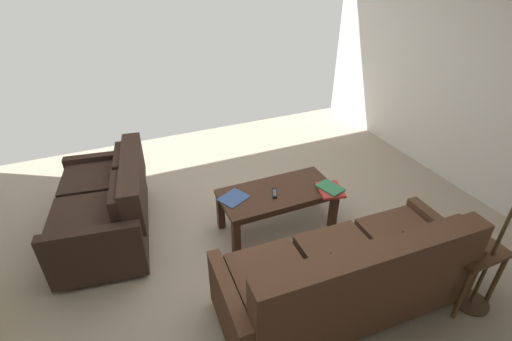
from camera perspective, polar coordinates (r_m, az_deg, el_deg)
name	(u,v)px	position (r m, az deg, el deg)	size (l,w,h in m)	color
ground_plane	(246,248)	(3.73, -1.55, -11.86)	(5.73, 5.55, 0.01)	tan
wall_left	(495,76)	(4.75, 33.08, 12.21)	(0.12, 5.55, 2.76)	white
sofa_main	(349,277)	(3.03, 14.19, -15.71)	(2.02, 0.87, 0.88)	black
loveseat_near	(108,206)	(3.92, -21.99, -5.12)	(1.02, 1.51, 0.84)	black
coffee_table	(277,197)	(3.73, 3.35, -4.10)	(1.16, 0.55, 0.46)	#3D2316
end_table	(467,254)	(3.45, 29.83, -11.13)	(0.43, 0.43, 0.56)	brown
coffee_mug	(464,238)	(3.34, 29.47, -9.04)	(0.10, 0.08, 0.10)	#334C8C
book_stack	(330,189)	(3.75, 11.43, -2.84)	(0.29, 0.34, 0.05)	#C63833
tv_remote	(275,193)	(3.63, 2.90, -3.53)	(0.11, 0.16, 0.02)	black
loose_magazine	(234,198)	(3.58, -3.50, -4.28)	(0.22, 0.26, 0.01)	#385693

